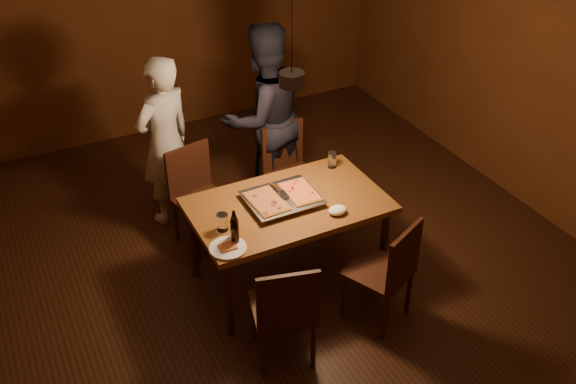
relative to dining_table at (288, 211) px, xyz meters
name	(u,v)px	position (x,y,z in m)	size (l,w,h in m)	color
room_shell	(291,124)	(0.05, 0.04, 0.72)	(6.00, 6.00, 6.00)	#391C0F
dining_table	(288,211)	(0.00, 0.00, 0.00)	(1.50, 0.90, 0.75)	brown
chair_far_left	(196,187)	(-0.46, 0.84, -0.14)	(0.50, 0.50, 0.49)	#38190F
chair_far_right	(288,163)	(0.43, 0.84, -0.14)	(0.45, 0.45, 0.49)	#38190F
chair_near_left	(285,305)	(-0.43, -0.80, -0.14)	(0.51, 0.51, 0.49)	#38190F
chair_near_right	(390,265)	(0.44, -0.77, -0.14)	(0.56, 0.56, 0.49)	#38190F
pizza_tray	(282,199)	(-0.03, 0.03, 0.10)	(0.55, 0.45, 0.05)	silver
pizza_meat	(267,201)	(-0.17, 0.02, 0.13)	(0.24, 0.37, 0.02)	maroon
pizza_cheese	(300,192)	(0.11, 0.02, 0.13)	(0.22, 0.35, 0.02)	gold
spatula	(283,195)	(-0.03, 0.04, 0.14)	(0.09, 0.24, 0.04)	silver
beer_bottle_a	(235,231)	(-0.56, -0.28, 0.18)	(0.06, 0.06, 0.22)	black
beer_bottle_b	(234,225)	(-0.54, -0.22, 0.19)	(0.06, 0.06, 0.23)	black
water_glass_left	(222,222)	(-0.57, -0.09, 0.14)	(0.08, 0.08, 0.13)	silver
water_glass_right	(332,160)	(0.57, 0.30, 0.14)	(0.07, 0.07, 0.14)	silver
plate_slice	(228,248)	(-0.63, -0.32, 0.08)	(0.26, 0.26, 0.03)	white
napkin	(338,210)	(0.27, -0.29, 0.10)	(0.15, 0.11, 0.06)	white
diner_white	(165,142)	(-0.56, 1.28, 0.11)	(0.58, 0.38, 1.58)	silver
diner_dark	(264,117)	(0.34, 1.16, 0.21)	(0.86, 0.67, 1.76)	black
pendant_lamp	(292,78)	(0.05, 0.04, 1.08)	(0.18, 0.18, 1.10)	black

